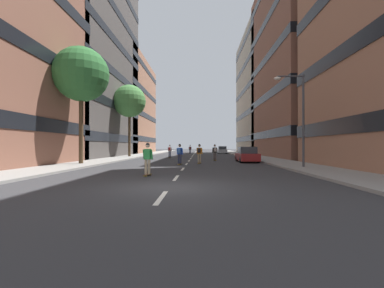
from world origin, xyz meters
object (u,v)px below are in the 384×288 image
at_px(skater_3, 170,150).
at_px(street_tree_mid, 129,101).
at_px(skater_1, 199,152).
at_px(parked_car_near, 247,155).
at_px(skater_4, 190,149).
at_px(skater_0, 148,158).
at_px(skater_5, 180,153).
at_px(parked_car_mid, 222,150).
at_px(streetlamp_right, 298,110).
at_px(street_tree_near, 81,75).
at_px(skater_2, 215,151).

bearing_deg(skater_3, street_tree_mid, 163.62).
bearing_deg(skater_1, parked_car_near, 27.02).
xyz_separation_m(parked_car_near, skater_4, (-6.66, 25.36, 0.32)).
bearing_deg(skater_0, skater_1, 74.46).
xyz_separation_m(skater_3, skater_5, (2.34, -12.67, 0.00)).
relative_size(parked_car_mid, skater_4, 2.47).
relative_size(street_tree_mid, skater_4, 5.70).
distance_m(parked_car_near, skater_3, 12.45).
relative_size(street_tree_mid, streetlamp_right, 1.56).
bearing_deg(street_tree_mid, skater_3, -16.38).
relative_size(streetlamp_right, skater_0, 3.65).
bearing_deg(skater_0, streetlamp_right, 25.95).
bearing_deg(street_tree_near, skater_0, -47.24).
distance_m(parked_car_mid, skater_5, 33.82).
height_order(parked_car_near, skater_2, skater_2).
xyz_separation_m(parked_car_mid, street_tree_mid, (-14.70, -18.78, 7.24)).
bearing_deg(skater_1, parked_car_mid, 81.53).
distance_m(parked_car_mid, skater_3, 22.32).
bearing_deg(skater_0, skater_2, 73.22).
bearing_deg(parked_car_near, street_tree_near, -163.18).
height_order(skater_2, skater_3, same).
bearing_deg(street_tree_near, skater_2, 30.33).
xyz_separation_m(skater_1, skater_5, (-1.69, -1.42, 0.00)).
xyz_separation_m(street_tree_mid, skater_1, (9.97, -13.01, -6.93)).
height_order(skater_0, skater_4, same).
bearing_deg(skater_5, streetlamp_right, -23.14).
height_order(skater_0, skater_5, same).
relative_size(parked_car_mid, skater_2, 2.47).
height_order(streetlamp_right, skater_4, streetlamp_right).
bearing_deg(streetlamp_right, parked_car_near, 106.64).
xyz_separation_m(parked_car_near, street_tree_mid, (-14.70, 10.59, 7.24)).
xyz_separation_m(street_tree_mid, skater_0, (7.23, -22.86, -6.96)).
bearing_deg(skater_3, skater_4, 82.74).
height_order(skater_4, skater_5, same).
bearing_deg(skater_2, skater_4, 98.91).
relative_size(skater_1, skater_4, 1.00).
xyz_separation_m(parked_car_mid, skater_1, (-4.73, -31.79, 0.32)).
bearing_deg(skater_3, street_tree_near, -114.09).
xyz_separation_m(skater_2, skater_3, (-5.71, 6.48, 0.00)).
height_order(parked_car_near, skater_1, skater_1).
distance_m(parked_car_near, parked_car_mid, 29.38).
relative_size(parked_car_near, skater_4, 2.47).
distance_m(street_tree_near, skater_2, 15.03).
bearing_deg(streetlamp_right, skater_4, 105.16).
distance_m(parked_car_near, skater_0, 14.36).
height_order(parked_car_mid, skater_4, skater_4).
bearing_deg(skater_1, skater_5, -140.00).
xyz_separation_m(street_tree_near, skater_3, (5.94, 13.29, -6.62)).
bearing_deg(skater_3, skater_1, -70.30).
xyz_separation_m(streetlamp_right, skater_5, (-8.67, 3.70, -3.12)).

